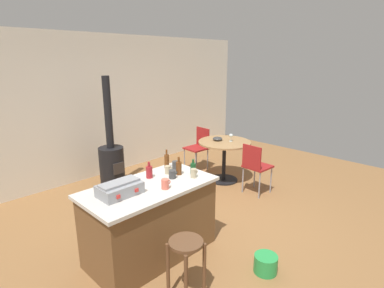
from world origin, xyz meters
TOP-DOWN VIEW (x-y plane):
  - ground_plane at (0.00, 0.00)m, footprint 8.80×8.80m
  - back_wall at (0.00, 2.84)m, footprint 8.00×0.10m
  - kitchen_island at (-0.86, 0.03)m, footprint 1.50×0.79m
  - wooden_stool at (-1.04, -0.75)m, footprint 0.33×0.33m
  - dining_table at (1.53, 0.85)m, footprint 0.97×0.97m
  - folding_chair_near at (1.43, 0.10)m, footprint 0.42×0.42m
  - folding_chair_far at (1.64, 1.62)m, footprint 0.42×0.42m
  - wood_stove at (-0.09, 2.12)m, footprint 0.44×0.45m
  - toolbox at (-1.22, 0.05)m, footprint 0.43×0.29m
  - bottle_0 at (-0.26, -0.08)m, footprint 0.07×0.07m
  - bottle_1 at (-0.34, 0.32)m, footprint 0.06×0.06m
  - bottle_2 at (-0.71, 0.21)m, footprint 0.08×0.08m
  - bottle_3 at (-0.39, 0.03)m, footprint 0.07×0.07m
  - cup_0 at (-0.53, -0.00)m, footprint 0.12×0.09m
  - cup_1 at (-0.79, -0.17)m, footprint 0.12×0.09m
  - cup_2 at (-0.47, 0.15)m, footprint 0.11×0.07m
  - cup_3 at (-0.34, -0.16)m, footprint 0.11×0.07m
  - cup_4 at (-0.29, 0.21)m, footprint 0.12×0.09m
  - wine_glass at (1.62, 0.78)m, footprint 0.07×0.07m
  - serving_bowl at (1.48, 0.99)m, footprint 0.18×0.18m
  - plastic_bucket at (-0.19, -1.12)m, footprint 0.26×0.26m

SIDE VIEW (x-z plane):
  - ground_plane at x=0.00m, z-range 0.00..0.00m
  - plastic_bucket at x=-0.19m, z-range 0.00..0.20m
  - kitchen_island at x=-0.86m, z-range 0.00..0.88m
  - wooden_stool at x=-1.04m, z-range 0.14..0.76m
  - wood_stove at x=-0.09m, z-range -0.48..1.49m
  - folding_chair_far at x=1.64m, z-range 0.08..0.95m
  - folding_chair_near at x=1.43m, z-range 0.09..0.97m
  - dining_table at x=1.53m, z-range 0.20..0.97m
  - serving_bowl at x=1.48m, z-range 0.77..0.84m
  - wine_glass at x=1.62m, z-range 0.80..0.95m
  - cup_0 at x=-0.53m, z-range 0.88..0.98m
  - cup_2 at x=-0.47m, z-range 0.88..0.98m
  - cup_4 at x=-0.29m, z-range 0.88..0.98m
  - cup_3 at x=-0.34m, z-range 0.88..0.99m
  - cup_1 at x=-0.79m, z-range 0.88..0.99m
  - toolbox at x=-1.22m, z-range 0.88..1.02m
  - bottle_0 at x=-0.26m, z-range 0.86..1.05m
  - bottle_2 at x=-0.71m, z-range 0.86..1.05m
  - bottle_3 at x=-0.39m, z-range 0.85..1.08m
  - bottle_1 at x=-0.34m, z-range 0.85..1.10m
  - back_wall at x=0.00m, z-range 0.00..2.70m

